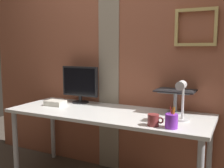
# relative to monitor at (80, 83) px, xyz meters

# --- Properties ---
(brick_wall_back) EXTENTS (3.45, 0.16, 2.67)m
(brick_wall_back) POSITION_rel_monitor_xyz_m (0.39, 0.18, 0.39)
(brick_wall_back) COLOR #9E563D
(brick_wall_back) RESTS_ON ground_plane
(desk) EXTENTS (1.91, 0.71, 0.73)m
(desk) POSITION_rel_monitor_xyz_m (0.45, -0.23, -0.29)
(desk) COLOR white
(desk) RESTS_ON ground_plane
(monitor) EXTENTS (0.43, 0.18, 0.40)m
(monitor) POSITION_rel_monitor_xyz_m (0.00, 0.00, 0.00)
(monitor) COLOR black
(monitor) RESTS_ON desk
(laptop_stand) EXTENTS (0.28, 0.22, 0.20)m
(laptop_stand) POSITION_rel_monitor_xyz_m (1.04, 0.00, -0.08)
(laptop_stand) COLOR gray
(laptop_stand) RESTS_ON desk
(laptop) EXTENTS (0.35, 0.34, 0.24)m
(laptop) POSITION_rel_monitor_xyz_m (1.04, 0.08, 0.04)
(laptop) COLOR black
(laptop) RESTS_ON laptop_stand
(desk_lamp) EXTENTS (0.12, 0.20, 0.34)m
(desk_lamp) POSITION_rel_monitor_xyz_m (1.15, -0.29, -0.01)
(desk_lamp) COLOR white
(desk_lamp) RESTS_ON desk
(pen_cup) EXTENTS (0.09, 0.09, 0.16)m
(pen_cup) POSITION_rel_monitor_xyz_m (1.12, -0.49, -0.16)
(pen_cup) COLOR purple
(pen_cup) RESTS_ON desk
(coffee_mug) EXTENTS (0.13, 0.09, 0.09)m
(coffee_mug) POSITION_rel_monitor_xyz_m (0.98, -0.49, -0.17)
(coffee_mug) COLOR maroon
(coffee_mug) RESTS_ON desk
(paper_clutter_stack) EXTENTS (0.20, 0.14, 0.05)m
(paper_clutter_stack) POSITION_rel_monitor_xyz_m (-0.16, -0.23, -0.19)
(paper_clutter_stack) COLOR silver
(paper_clutter_stack) RESTS_ON desk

